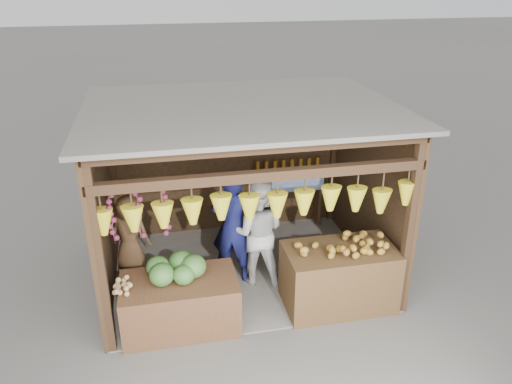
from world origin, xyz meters
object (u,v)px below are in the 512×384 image
Objects in this scene: vendor_seated at (130,234)px; man_standing at (233,227)px; counter_right at (339,277)px; woman_standing at (258,232)px; counter_left at (180,303)px.

man_standing is at bearing -164.84° from vendor_seated.
woman_standing is (-0.98, 0.81, 0.39)m from counter_right.
vendor_seated is at bearing 9.15° from woman_standing.
man_standing reaches higher than woman_standing.
counter_left is 1.27× the size of vendor_seated.
counter_right is 1.33m from woman_standing.
man_standing is at bearing 144.87° from counter_right.
vendor_seated is (-1.84, 0.27, 0.03)m from woman_standing.
man_standing is 0.37m from woman_standing.
vendor_seated is at bearing 15.54° from man_standing.
counter_right is 1.28× the size of vendor_seated.
counter_right is (2.20, 0.02, 0.09)m from counter_left.
vendor_seated reaches higher than counter_left.
vendor_seated is (-0.62, 1.11, 0.52)m from counter_left.
woman_standing is at bearing -167.59° from vendor_seated.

